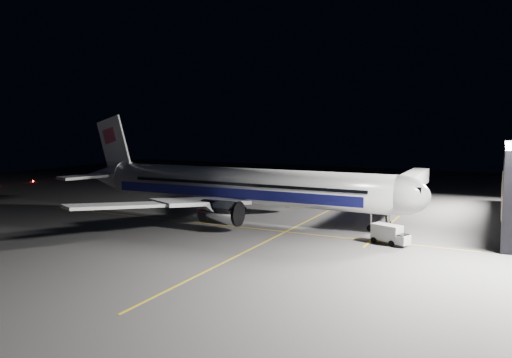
{
  "coord_description": "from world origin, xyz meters",
  "views": [
    {
      "loc": [
        36.68,
        -69.23,
        15.08
      ],
      "look_at": [
        0.53,
        3.79,
        6.0
      ],
      "focal_mm": 35.0,
      "sensor_mm": 36.0,
      "label": 1
    }
  ],
  "objects_px": {
    "safety_cone_b": "(306,206)",
    "jet_bridge": "(405,185)",
    "airliner": "(236,186)",
    "service_truck": "(390,234)",
    "baggage_tug": "(219,202)",
    "safety_cone_a": "(216,210)",
    "safety_cone_c": "(224,208)"
  },
  "relations": [
    {
      "from": "safety_cone_a",
      "to": "baggage_tug",
      "type": "bearing_deg",
      "value": 115.18
    },
    {
      "from": "airliner",
      "to": "safety_cone_a",
      "type": "distance_m",
      "value": 8.83
    },
    {
      "from": "safety_cone_b",
      "to": "safety_cone_c",
      "type": "distance_m",
      "value": 14.7
    },
    {
      "from": "safety_cone_a",
      "to": "safety_cone_b",
      "type": "distance_m",
      "value": 16.1
    },
    {
      "from": "baggage_tug",
      "to": "safety_cone_a",
      "type": "relative_size",
      "value": 5.44
    },
    {
      "from": "safety_cone_b",
      "to": "jet_bridge",
      "type": "bearing_deg",
      "value": 13.9
    },
    {
      "from": "airliner",
      "to": "service_truck",
      "type": "height_order",
      "value": "airliner"
    },
    {
      "from": "safety_cone_a",
      "to": "airliner",
      "type": "bearing_deg",
      "value": -33.02
    },
    {
      "from": "safety_cone_a",
      "to": "safety_cone_b",
      "type": "xyz_separation_m",
      "value": [
        12.66,
        9.95,
        0.05
      ]
    },
    {
      "from": "service_truck",
      "to": "baggage_tug",
      "type": "relative_size",
      "value": 1.81
    },
    {
      "from": "baggage_tug",
      "to": "safety_cone_a",
      "type": "xyz_separation_m",
      "value": [
        2.09,
        -4.45,
        -0.5
      ]
    },
    {
      "from": "service_truck",
      "to": "safety_cone_c",
      "type": "xyz_separation_m",
      "value": [
        -31.13,
        12.26,
        -0.96
      ]
    },
    {
      "from": "service_truck",
      "to": "safety_cone_c",
      "type": "distance_m",
      "value": 33.47
    },
    {
      "from": "airliner",
      "to": "service_truck",
      "type": "bearing_deg",
      "value": -14.76
    },
    {
      "from": "service_truck",
      "to": "safety_cone_b",
      "type": "distance_m",
      "value": 28.18
    },
    {
      "from": "jet_bridge",
      "to": "safety_cone_c",
      "type": "distance_m",
      "value": 31.52
    },
    {
      "from": "jet_bridge",
      "to": "safety_cone_c",
      "type": "bearing_deg",
      "value": -156.33
    },
    {
      "from": "jet_bridge",
      "to": "baggage_tug",
      "type": "distance_m",
      "value": 32.99
    },
    {
      "from": "service_truck",
      "to": "safety_cone_a",
      "type": "distance_m",
      "value": 33.54
    },
    {
      "from": "baggage_tug",
      "to": "safety_cone_b",
      "type": "bearing_deg",
      "value": -4.4
    },
    {
      "from": "jet_bridge",
      "to": "safety_cone_a",
      "type": "height_order",
      "value": "jet_bridge"
    },
    {
      "from": "safety_cone_a",
      "to": "safety_cone_b",
      "type": "relative_size",
      "value": 0.84
    },
    {
      "from": "service_truck",
      "to": "safety_cone_a",
      "type": "height_order",
      "value": "service_truck"
    },
    {
      "from": "airliner",
      "to": "service_truck",
      "type": "xyz_separation_m",
      "value": [
        25.6,
        -6.74,
        -3.86
      ]
    },
    {
      "from": "jet_bridge",
      "to": "baggage_tug",
      "type": "xyz_separation_m",
      "value": [
        -31.32,
        -9.61,
        -3.82
      ]
    },
    {
      "from": "jet_bridge",
      "to": "service_truck",
      "type": "xyz_separation_m",
      "value": [
        2.52,
        -24.8,
        -3.28
      ]
    },
    {
      "from": "airliner",
      "to": "baggage_tug",
      "type": "relative_size",
      "value": 21.91
    },
    {
      "from": "jet_bridge",
      "to": "safety_cone_a",
      "type": "relative_size",
      "value": 66.69
    },
    {
      "from": "service_truck",
      "to": "safety_cone_a",
      "type": "relative_size",
      "value": 9.87
    },
    {
      "from": "baggage_tug",
      "to": "safety_cone_c",
      "type": "height_order",
      "value": "baggage_tug"
    },
    {
      "from": "jet_bridge",
      "to": "safety_cone_a",
      "type": "bearing_deg",
      "value": -154.32
    },
    {
      "from": "baggage_tug",
      "to": "safety_cone_c",
      "type": "relative_size",
      "value": 4.13
    }
  ]
}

